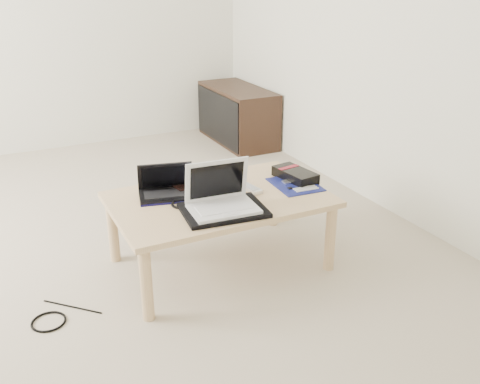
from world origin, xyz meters
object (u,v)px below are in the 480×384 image
media_cabinet (237,115)px  gpu_box (295,175)px  coffee_table (220,205)px  white_laptop (221,199)px  netbook (166,189)px

media_cabinet → gpu_box: media_cabinet is taller
coffee_table → media_cabinet: bearing=61.5°
white_laptop → media_cabinet: bearing=62.0°
media_cabinet → white_laptop: size_ratio=2.69×
coffee_table → gpu_box: gpu_box is taller
media_cabinet → white_laptop: bearing=-118.0°
gpu_box → media_cabinet: bearing=73.0°
white_laptop → gpu_box: 0.58m
media_cabinet → gpu_box: size_ratio=3.23×
netbook → white_laptop: (0.18, -0.30, 0.03)m
media_cabinet → netbook: 2.26m
coffee_table → gpu_box: 0.49m
netbook → white_laptop: 0.35m
coffee_table → white_laptop: size_ratio=3.29×
coffee_table → media_cabinet: media_cabinet is taller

